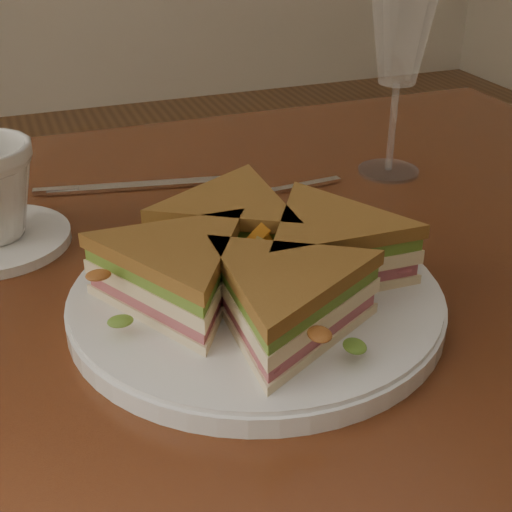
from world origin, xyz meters
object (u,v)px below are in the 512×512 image
at_px(knife, 124,187).
at_px(plate, 256,301).
at_px(table, 189,346).
at_px(wine_glass, 401,36).
at_px(spoon, 230,198).
at_px(sandwich_wedges, 256,261).

bearing_deg(knife, plate, -68.84).
bearing_deg(table, wine_glass, 22.98).
bearing_deg(wine_glass, table, -157.02).
height_order(plate, spoon, plate).
height_order(table, wine_glass, wine_glass).
bearing_deg(table, knife, 95.76).
bearing_deg(table, sandwich_wedges, -71.64).
distance_m(spoon, wine_glass, 0.26).
relative_size(sandwich_wedges, knife, 1.33).
height_order(table, plate, plate).
bearing_deg(plate, table, 108.36).
distance_m(knife, wine_glass, 0.35).
bearing_deg(table, plate, -71.64).
bearing_deg(knife, sandwich_wedges, -68.84).
relative_size(spoon, wine_glass, 0.83).
bearing_deg(table, spoon, 52.75).
relative_size(plate, spoon, 1.66).
bearing_deg(spoon, sandwich_wedges, -107.35).
distance_m(plate, sandwich_wedges, 0.04).
height_order(knife, wine_glass, wine_glass).
bearing_deg(spoon, plate, -107.35).
relative_size(sandwich_wedges, spoon, 1.55).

